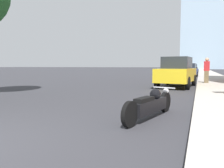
{
  "coord_description": "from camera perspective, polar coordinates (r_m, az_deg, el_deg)",
  "views": [
    {
      "loc": [
        3.68,
        -1.89,
        1.3
      ],
      "look_at": [
        1.11,
        4.54,
        0.73
      ],
      "focal_mm": 35.0,
      "sensor_mm": 36.0,
      "label": 1
    }
  ],
  "objects": [
    {
      "name": "parked_car_yellow",
      "position": [
        14.05,
        16.59,
        3.0
      ],
      "size": [
        2.22,
        4.5,
        1.84
      ],
      "rotation": [
        0.0,
        0.0,
        -0.1
      ],
      "color": "gold",
      "rests_on": "ground_plane"
    },
    {
      "name": "parked_car_red",
      "position": [
        38.55,
        19.66,
        3.78
      ],
      "size": [
        1.88,
        4.31,
        1.66
      ],
      "rotation": [
        0.0,
        0.0,
        0.02
      ],
      "color": "red",
      "rests_on": "ground_plane"
    },
    {
      "name": "distant_tower",
      "position": [
        105.58,
        23.15,
        18.45
      ],
      "size": [
        18.06,
        18.06,
        53.95
      ],
      "color": "#9EB7CC",
      "rests_on": "ground_plane"
    },
    {
      "name": "parked_car_black",
      "position": [
        51.23,
        20.45,
        3.94
      ],
      "size": [
        1.89,
        4.6,
        1.69
      ],
      "rotation": [
        0.0,
        0.0,
        -0.0
      ],
      "color": "black",
      "rests_on": "ground_plane"
    },
    {
      "name": "pedestrian",
      "position": [
        16.06,
        23.48,
        3.38
      ],
      "size": [
        0.36,
        0.24,
        1.7
      ],
      "color": "brown",
      "rests_on": "sidewalk"
    },
    {
      "name": "motorcycle",
      "position": [
        5.52,
        10.1,
        -5.22
      ],
      "size": [
        0.86,
        2.48,
        0.72
      ],
      "rotation": [
        0.0,
        0.0,
        -0.24
      ],
      "color": "black",
      "rests_on": "ground_plane"
    },
    {
      "name": "parked_car_white",
      "position": [
        63.27,
        20.54,
        4.07
      ],
      "size": [
        2.01,
        4.26,
        1.75
      ],
      "rotation": [
        0.0,
        0.0,
        -0.03
      ],
      "color": "silver",
      "rests_on": "ground_plane"
    },
    {
      "name": "sidewalk",
      "position": [
        41.93,
        23.62,
        2.68
      ],
      "size": [
        2.88,
        240.0,
        0.15
      ],
      "color": "#B2ADA3",
      "rests_on": "ground_plane"
    },
    {
      "name": "parked_car_blue",
      "position": [
        27.11,
        19.4,
        3.42
      ],
      "size": [
        2.06,
        4.01,
        1.6
      ],
      "rotation": [
        0.0,
        0.0,
        -0.06
      ],
      "color": "#1E3899",
      "rests_on": "ground_plane"
    }
  ]
}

